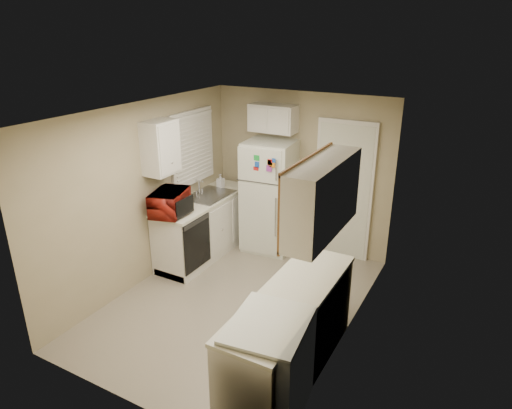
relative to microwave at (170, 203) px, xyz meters
The scene contains 19 objects.
floor 1.57m from the microwave, ahead, with size 3.80×3.80×0.00m, color #ABA18C.
ceiling 1.78m from the microwave, ahead, with size 3.80×3.80×0.00m, color white.
wall_left 0.35m from the microwave, 141.18° to the right, with size 3.80×3.80×0.00m, color tan.
wall_right 2.56m from the microwave, ahead, with size 3.80×3.80×0.00m, color tan.
wall_back 2.06m from the microwave, 55.90° to the left, with size 2.80×2.80×0.00m, color tan.
wall_front 2.40m from the microwave, 61.31° to the right, with size 2.80×2.80×0.00m, color tan.
left_counter 0.92m from the microwave, 85.91° to the left, with size 0.60×1.80×0.90m, color silver.
dishwasher 0.66m from the microwave, 16.21° to the left, with size 0.03×0.58×0.72m, color black.
sink 0.87m from the microwave, 86.63° to the left, with size 0.54×0.74×0.16m, color gray.
microwave is the anchor object (origin of this frame).
soap_bottle 1.24m from the microwave, 90.00° to the left, with size 0.10×0.10×0.21m, color beige.
window_blinds 1.03m from the microwave, 103.90° to the left, with size 0.10×0.98×1.08m, color silver.
upper_cabinet_left 0.76m from the microwave, 169.33° to the left, with size 0.30×0.45×0.70m, color silver.
refrigerator 1.60m from the microwave, 59.64° to the left, with size 0.70×0.68×1.70m, color silver.
cabinet_over_fridge 1.97m from the microwave, 64.16° to the left, with size 0.70×0.30×0.40m, color silver.
interior_door 2.48m from the microwave, 41.88° to the left, with size 0.86×0.06×2.08m, color silver.
right_counter 2.53m from the microwave, 23.99° to the right, with size 0.60×2.00×0.90m, color silver.
stove 2.83m from the microwave, 34.18° to the right, with size 0.63×0.78×0.95m, color silver.
upper_cabinet_right 2.61m from the microwave, 16.29° to the right, with size 0.30×1.20×0.70m, color silver.
Camera 1 is at (2.59, -4.21, 3.26)m, focal length 32.00 mm.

